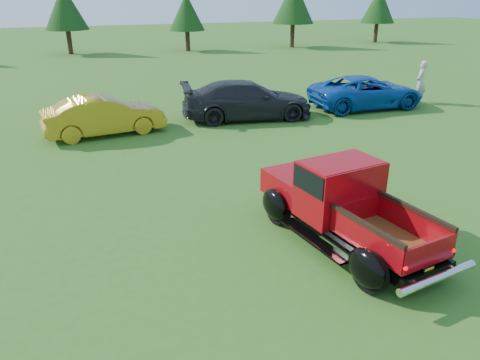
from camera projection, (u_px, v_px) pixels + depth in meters
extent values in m
plane|color=#38621C|center=(236.00, 232.00, 9.90)|extent=(120.00, 120.00, 0.00)
cylinder|color=#332114|center=(70.00, 42.00, 35.72)|extent=(0.36, 0.36, 1.80)
cone|color=black|center=(65.00, 7.00, 34.76)|extent=(3.20, 3.20, 3.20)
cylinder|color=#332114|center=(188.00, 41.00, 37.60)|extent=(0.36, 0.36, 1.58)
cone|color=black|center=(187.00, 12.00, 36.76)|extent=(2.82, 2.82, 2.82)
cylinder|color=#332114|center=(292.00, 35.00, 39.81)|extent=(0.36, 0.36, 1.94)
cone|color=black|center=(294.00, 2.00, 38.78)|extent=(3.46, 3.46, 3.46)
cylinder|color=#332114|center=(376.00, 33.00, 43.44)|extent=(0.36, 0.36, 1.73)
cone|color=black|center=(379.00, 5.00, 42.52)|extent=(3.07, 3.07, 3.07)
cylinder|color=black|center=(370.00, 272.00, 7.88)|extent=(0.33, 0.73, 0.71)
cylinder|color=black|center=(431.00, 250.00, 8.55)|extent=(0.33, 0.73, 0.71)
cylinder|color=black|center=(278.00, 208.00, 10.16)|extent=(0.33, 0.73, 0.71)
cylinder|color=black|center=(332.00, 194.00, 10.83)|extent=(0.33, 0.73, 0.71)
cube|color=black|center=(347.00, 224.00, 9.37)|extent=(1.92, 4.29, 0.18)
cube|color=#9E0810|center=(304.00, 183.00, 10.41)|extent=(1.70, 1.56, 0.55)
cube|color=silver|center=(287.00, 174.00, 10.96)|extent=(1.40, 0.29, 0.44)
cube|color=#9E0810|center=(339.00, 189.00, 9.37)|extent=(1.72, 1.27, 1.15)
cube|color=black|center=(340.00, 174.00, 9.25)|extent=(1.74, 1.19, 0.44)
cube|color=#9E0810|center=(341.00, 163.00, 9.16)|extent=(1.63, 1.17, 0.07)
cube|color=brown|center=(388.00, 242.00, 8.42)|extent=(1.47, 1.94, 0.04)
cube|color=#9E0810|center=(364.00, 239.00, 8.07)|extent=(0.34, 1.74, 0.46)
cube|color=#9E0810|center=(413.00, 223.00, 8.60)|extent=(0.34, 1.74, 0.46)
cube|color=#9E0810|center=(356.00, 212.00, 9.05)|extent=(1.18, 0.25, 0.46)
cube|color=#9E0810|center=(430.00, 254.00, 7.62)|extent=(1.18, 0.26, 0.46)
cube|color=black|center=(366.00, 225.00, 7.96)|extent=(0.38, 1.75, 0.08)
cube|color=black|center=(415.00, 210.00, 8.50)|extent=(0.38, 1.75, 0.08)
ellipsoid|color=black|center=(366.00, 268.00, 7.80)|extent=(0.56, 0.99, 0.78)
ellipsoid|color=black|center=(435.00, 244.00, 8.54)|extent=(0.56, 0.99, 0.78)
ellipsoid|color=black|center=(275.00, 205.00, 10.08)|extent=(0.56, 0.99, 0.78)
ellipsoid|color=black|center=(335.00, 189.00, 10.83)|extent=(0.56, 0.99, 0.78)
cube|color=black|center=(314.00, 240.00, 9.00)|extent=(0.59, 1.87, 0.05)
cube|color=black|center=(379.00, 221.00, 9.75)|extent=(0.59, 1.87, 0.05)
cylinder|color=silver|center=(438.00, 278.00, 7.57)|extent=(1.72, 0.43, 0.14)
cube|color=black|center=(429.00, 270.00, 7.70)|extent=(0.26, 0.06, 0.13)
cube|color=gold|center=(429.00, 270.00, 7.70)|extent=(0.21, 0.04, 0.09)
sphere|color=#CC0505|center=(406.00, 268.00, 7.38)|extent=(0.08, 0.08, 0.08)
sphere|color=#CC0505|center=(453.00, 250.00, 7.89)|extent=(0.08, 0.08, 0.08)
imported|color=#B48818|center=(104.00, 116.00, 16.19)|extent=(4.26, 2.01, 1.35)
imported|color=black|center=(247.00, 100.00, 18.17)|extent=(5.28, 2.72, 1.47)
imported|color=#0E429D|center=(366.00, 92.00, 19.82)|extent=(4.90, 2.33, 1.35)
imported|color=#BEB4A5|center=(421.00, 82.00, 20.56)|extent=(0.80, 0.77, 1.84)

